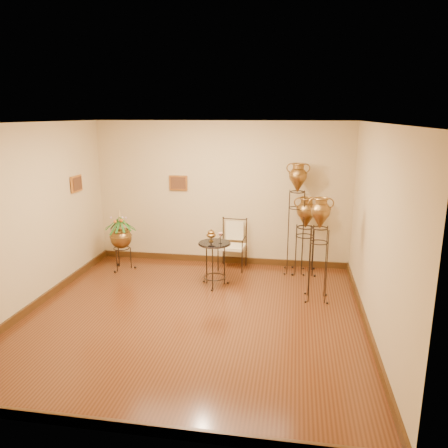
% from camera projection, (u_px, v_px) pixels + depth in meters
% --- Properties ---
extents(ground, '(5.00, 5.00, 0.00)m').
position_uv_depth(ground, '(193.00, 316.00, 6.47)').
color(ground, '#592D15').
rests_on(ground, ground).
extents(room_shell, '(5.02, 5.02, 2.81)m').
position_uv_depth(room_shell, '(191.00, 202.00, 6.06)').
color(room_shell, '#CDB584').
rests_on(room_shell, ground).
extents(amphora_tall, '(0.43, 0.43, 2.09)m').
position_uv_depth(amphora_tall, '(296.00, 217.00, 8.04)').
color(amphora_tall, black).
rests_on(amphora_tall, ground).
extents(amphora_mid, '(0.49, 0.49, 1.69)m').
position_uv_depth(amphora_mid, '(319.00, 249.00, 6.86)').
color(amphora_mid, black).
rests_on(amphora_mid, ground).
extents(amphora_short, '(0.58, 0.58, 1.47)m').
position_uv_depth(amphora_short, '(305.00, 235.00, 8.09)').
color(amphora_short, black).
rests_on(amphora_short, ground).
extents(planter_urn, '(0.68, 0.68, 1.20)m').
position_uv_depth(planter_urn, '(121.00, 235.00, 8.31)').
color(planter_urn, black).
rests_on(planter_urn, ground).
extents(armchair, '(0.57, 0.53, 0.95)m').
position_uv_depth(armchair, '(232.00, 245.00, 8.37)').
color(armchair, black).
rests_on(armchair, ground).
extents(side_table, '(0.66, 0.66, 0.99)m').
position_uv_depth(side_table, '(214.00, 263.00, 7.53)').
color(side_table, black).
rests_on(side_table, ground).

